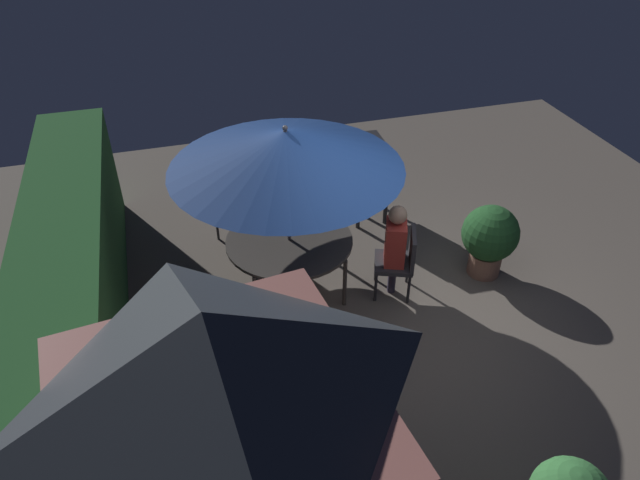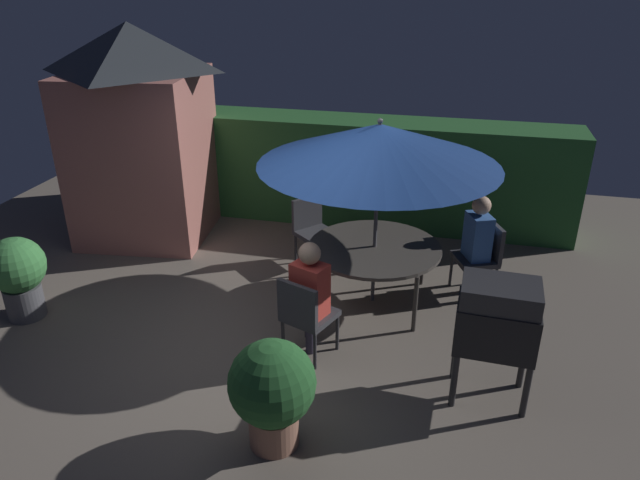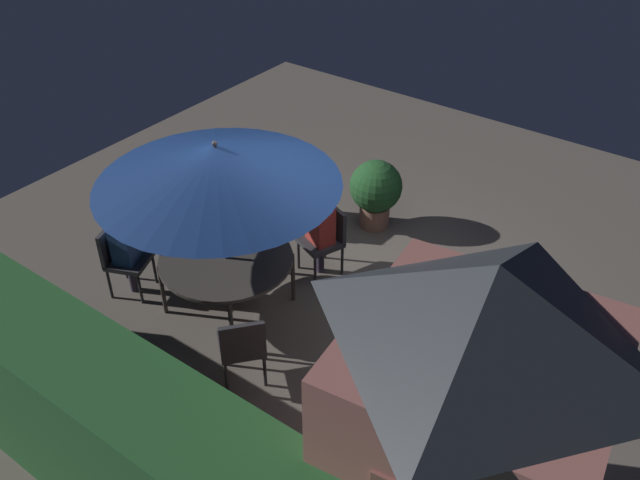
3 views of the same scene
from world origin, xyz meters
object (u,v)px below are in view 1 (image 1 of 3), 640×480
object	(u,v)px
patio_table	(289,242)
bbq_grill	(367,164)
chair_far_side	(232,207)
patio_umbrella	(286,150)
person_in_blue	(234,193)
chair_near_shed	(401,259)
person_in_red	(395,241)
chair_toward_hedge	(238,316)
potted_plant_by_shed	(490,237)

from	to	relation	value
patio_table	bbq_grill	bearing A→B (deg)	-48.30
bbq_grill	chair_far_side	distance (m)	2.00
patio_umbrella	person_in_blue	world-z (taller)	patio_umbrella
chair_near_shed	person_in_blue	size ratio (longest dim) A/B	0.71
person_in_red	person_in_blue	distance (m)	2.33
chair_far_side	patio_table	bearing A→B (deg)	-157.44
chair_toward_hedge	potted_plant_by_shed	world-z (taller)	potted_plant_by_shed
patio_umbrella	potted_plant_by_shed	world-z (taller)	patio_umbrella
patio_table	patio_umbrella	world-z (taller)	patio_umbrella
patio_umbrella	bbq_grill	world-z (taller)	patio_umbrella
patio_table	chair_far_side	distance (m)	1.35
potted_plant_by_shed	person_in_red	size ratio (longest dim) A/B	0.78
patio_table	chair_near_shed	world-z (taller)	chair_near_shed
potted_plant_by_shed	patio_umbrella	bearing A→B (deg)	79.75
patio_table	chair_near_shed	xyz separation A→B (m)	(-0.50, -1.26, -0.16)
bbq_grill	chair_far_side	world-z (taller)	bbq_grill
bbq_grill	chair_near_shed	xyz separation A→B (m)	(-1.80, 0.20, -0.33)
chair_near_shed	person_in_red	world-z (taller)	person_in_red
patio_umbrella	person_in_red	bearing A→B (deg)	-111.56
potted_plant_by_shed	person_in_red	bearing A→B (deg)	90.81
patio_table	potted_plant_by_shed	distance (m)	2.53
patio_table	person_in_red	bearing A→B (deg)	-111.56
bbq_grill	chair_far_side	bearing A→B (deg)	91.92
patio_table	person_in_blue	xyz separation A→B (m)	(1.16, 0.48, 0.11)
chair_far_side	chair_toward_hedge	bearing A→B (deg)	172.39
patio_umbrella	person_in_red	xyz separation A→B (m)	(-0.47, -1.18, -1.14)
bbq_grill	chair_toward_hedge	size ratio (longest dim) A/B	1.33
chair_near_shed	chair_far_side	xyz separation A→B (m)	(1.73, 1.78, 0.00)
patio_table	person_in_blue	bearing A→B (deg)	22.56
chair_far_side	bbq_grill	bearing A→B (deg)	-88.08
bbq_grill	person_in_red	bearing A→B (deg)	171.17
patio_umbrella	potted_plant_by_shed	size ratio (longest dim) A/B	2.69
chair_toward_hedge	chair_far_side	bearing A→B (deg)	-7.61
potted_plant_by_shed	person_in_blue	size ratio (longest dim) A/B	0.78
chair_toward_hedge	person_in_red	size ratio (longest dim) A/B	0.71
patio_table	chair_far_side	size ratio (longest dim) A/B	1.71
chair_far_side	potted_plant_by_shed	size ratio (longest dim) A/B	0.92
patio_table	person_in_red	size ratio (longest dim) A/B	1.22
patio_umbrella	potted_plant_by_shed	bearing A→B (deg)	-100.25
bbq_grill	chair_near_shed	distance (m)	1.84
bbq_grill	person_in_blue	xyz separation A→B (m)	(-0.15, 1.94, -0.06)
patio_umbrella	chair_toward_hedge	size ratio (longest dim) A/B	2.94
patio_table	chair_toward_hedge	size ratio (longest dim) A/B	1.71
patio_umbrella	chair_toward_hedge	world-z (taller)	patio_umbrella
person_in_blue	chair_near_shed	bearing A→B (deg)	-133.50
patio_umbrella	potted_plant_by_shed	xyz separation A→B (m)	(-0.45, -2.49, -1.36)
chair_near_shed	bbq_grill	bearing A→B (deg)	-6.19
chair_toward_hedge	patio_table	bearing A→B (deg)	-40.48
patio_umbrella	bbq_grill	bearing A→B (deg)	-48.30
chair_far_side	potted_plant_by_shed	bearing A→B (deg)	-119.31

